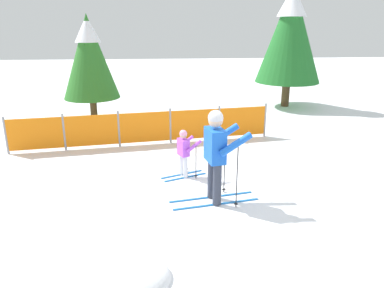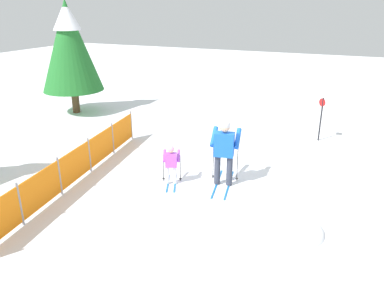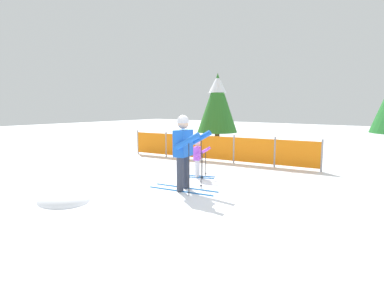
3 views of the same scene
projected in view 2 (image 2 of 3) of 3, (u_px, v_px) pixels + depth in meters
The scene contains 7 objects.
ground_plane at pixel (222, 181), 10.36m from camera, with size 60.00×60.00×0.00m, color white.
skier_adult at pixel (224, 146), 9.81m from camera, with size 1.78×0.87×1.84m.
skier_child at pixel (171, 162), 10.00m from camera, with size 1.05×0.67×1.11m.
safety_fence at pixel (75, 165), 10.13m from camera, with size 7.33×1.12×1.03m.
conifer_far at pixel (69, 44), 15.90m from camera, with size 2.60×2.60×4.83m.
trail_marker at pixel (321, 115), 13.13m from camera, with size 0.20×0.23×1.55m.
snow_mound at pixel (299, 233), 8.01m from camera, with size 1.23×1.05×0.49m, color white.
Camera 2 is at (-8.88, -3.00, 4.61)m, focal length 35.00 mm.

